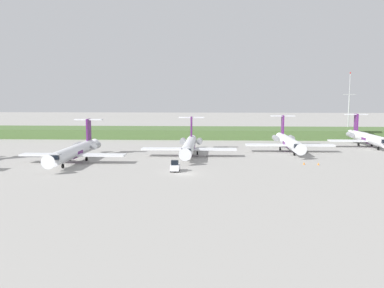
% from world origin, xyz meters
% --- Properties ---
extents(ground_plane, '(500.00, 500.00, 0.00)m').
position_xyz_m(ground_plane, '(0.00, 30.00, 0.00)').
color(ground_plane, '#9E9B96').
extents(grass_berm, '(320.00, 20.00, 3.16)m').
position_xyz_m(grass_berm, '(0.00, 69.77, 1.58)').
color(grass_berm, '#4C6B38').
rests_on(grass_berm, ground).
extents(regional_jet_second, '(22.81, 31.00, 9.00)m').
position_xyz_m(regional_jet_second, '(-25.31, 12.99, 2.54)').
color(regional_jet_second, silver).
rests_on(regional_jet_second, ground).
extents(regional_jet_third, '(22.81, 31.00, 9.00)m').
position_xyz_m(regional_jet_third, '(-0.71, 24.14, 2.54)').
color(regional_jet_third, silver).
rests_on(regional_jet_third, ground).
extents(regional_jet_fourth, '(22.81, 31.00, 9.00)m').
position_xyz_m(regional_jet_fourth, '(24.98, 33.54, 2.54)').
color(regional_jet_fourth, silver).
rests_on(regional_jet_fourth, ground).
extents(regional_jet_fifth, '(22.81, 31.00, 9.00)m').
position_xyz_m(regional_jet_fifth, '(49.45, 44.95, 2.54)').
color(regional_jet_fifth, silver).
rests_on(regional_jet_fifth, ground).
extents(antenna_mast, '(4.40, 0.50, 22.93)m').
position_xyz_m(antenna_mast, '(54.37, 78.60, 9.52)').
color(antenna_mast, '#B2B2B7').
rests_on(antenna_mast, ground).
extents(baggage_tug, '(1.72, 3.20, 2.30)m').
position_xyz_m(baggage_tug, '(-2.25, 2.37, 1.00)').
color(baggage_tug, silver).
rests_on(baggage_tug, ground).
extents(safety_cone_front_marker, '(0.44, 0.44, 0.55)m').
position_xyz_m(safety_cone_front_marker, '(24.48, 11.98, 0.28)').
color(safety_cone_front_marker, orange).
rests_on(safety_cone_front_marker, ground).
extents(safety_cone_mid_marker, '(0.44, 0.44, 0.55)m').
position_xyz_m(safety_cone_mid_marker, '(27.38, 11.48, 0.28)').
color(safety_cone_mid_marker, orange).
rests_on(safety_cone_mid_marker, ground).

